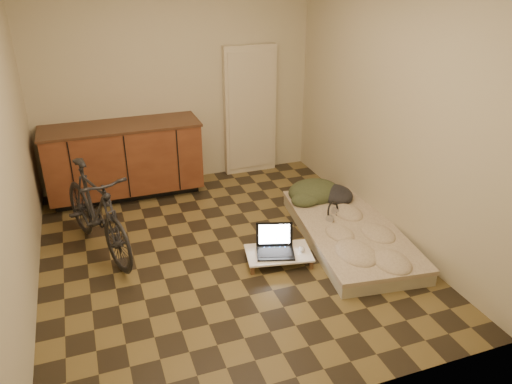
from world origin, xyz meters
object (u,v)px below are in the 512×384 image
object	(u,v)px
bicycle	(95,206)
laptop	(275,247)
lap_desk	(279,253)
futon	(349,232)

from	to	relation	value
bicycle	laptop	xyz separation A→B (m)	(1.58, -0.76, -0.35)
bicycle	lap_desk	world-z (taller)	bicycle
laptop	bicycle	bearing A→B (deg)	171.54
lap_desk	laptop	xyz separation A→B (m)	(-0.03, 0.03, 0.06)
futon	lap_desk	distance (m)	0.87
lap_desk	bicycle	bearing A→B (deg)	164.37
bicycle	futon	xyz separation A→B (m)	(2.46, -0.65, -0.42)
futon	laptop	bearing A→B (deg)	-165.62
futon	laptop	distance (m)	0.89
lap_desk	laptop	distance (m)	0.08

